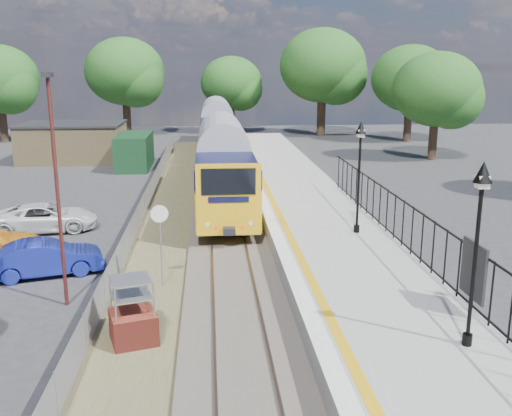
{
  "coord_description": "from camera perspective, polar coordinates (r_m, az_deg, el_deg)",
  "views": [
    {
      "loc": [
        -0.77,
        -16.4,
        7.58
      ],
      "look_at": [
        1.1,
        6.1,
        2.0
      ],
      "focal_mm": 40.0,
      "sensor_mm": 36.0,
      "label": 1
    }
  ],
  "objects": [
    {
      "name": "track_bed",
      "position": [
        27.13,
        -3.94,
        -2.17
      ],
      "size": [
        5.9,
        80.0,
        0.29
      ],
      "color": "#473F38",
      "rests_on": "ground"
    },
    {
      "name": "victorian_lamp_south",
      "position": [
        14.27,
        21.45,
        -0.38
      ],
      "size": [
        0.44,
        0.44,
        4.6
      ],
      "color": "black",
      "rests_on": "platform"
    },
    {
      "name": "tree_line",
      "position": [
        58.45,
        -2.68,
        12.91
      ],
      "size": [
        56.8,
        43.8,
        11.88
      ],
      "color": "#332319",
      "rests_on": "ground"
    },
    {
      "name": "car_white",
      "position": [
        28.8,
        -20.34,
        -0.9
      ],
      "size": [
        5.05,
        2.9,
        1.32
      ],
      "primitive_type": "imported",
      "rotation": [
        0.0,
        0.0,
        1.73
      ],
      "color": "silver",
      "rests_on": "ground"
    },
    {
      "name": "victorian_lamp_north",
      "position": [
        23.44,
        10.36,
        5.61
      ],
      "size": [
        0.44,
        0.44,
        4.6
      ],
      "color": "black",
      "rests_on": "platform"
    },
    {
      "name": "speed_sign",
      "position": [
        19.9,
        -9.56,
        -2.33
      ],
      "size": [
        0.61,
        0.14,
        3.03
      ],
      "rotation": [
        0.0,
        0.0,
        0.16
      ],
      "color": "#999EA3",
      "rests_on": "ground"
    },
    {
      "name": "carpark_lamp",
      "position": [
        18.79,
        -19.34,
        2.79
      ],
      "size": [
        0.25,
        0.5,
        7.44
      ],
      "color": "#481A18",
      "rests_on": "ground"
    },
    {
      "name": "car_blue",
      "position": [
        22.7,
        -20.27,
        -4.71
      ],
      "size": [
        4.35,
        2.53,
        1.35
      ],
      "primitive_type": "imported",
      "rotation": [
        0.0,
        0.0,
        1.85
      ],
      "color": "navy",
      "rests_on": "ground"
    },
    {
      "name": "ground",
      "position": [
        18.08,
        -1.91,
        -10.9
      ],
      "size": [
        120.0,
        120.0,
        0.0
      ],
      "primitive_type": "plane",
      "color": "#2D2D30",
      "rests_on": "ground"
    },
    {
      "name": "train",
      "position": [
        43.7,
        -3.73,
        6.97
      ],
      "size": [
        2.82,
        40.83,
        3.51
      ],
      "color": "gold",
      "rests_on": "ground"
    },
    {
      "name": "outbuilding",
      "position": [
        49.05,
        -16.74,
        6.2
      ],
      "size": [
        10.8,
        10.1,
        3.12
      ],
      "color": "#937D53",
      "rests_on": "ground"
    },
    {
      "name": "wire_fence",
      "position": [
        29.44,
        -11.3,
        -0.1
      ],
      "size": [
        0.06,
        52.0,
        1.2
      ],
      "color": "#999EA3",
      "rests_on": "ground"
    },
    {
      "name": "platform",
      "position": [
        25.9,
        6.51,
        -2.19
      ],
      "size": [
        5.0,
        70.0,
        0.9
      ],
      "primitive_type": "cube",
      "color": "gray",
      "rests_on": "ground"
    },
    {
      "name": "palisade_fence",
      "position": [
        20.82,
        16.04,
        -2.68
      ],
      "size": [
        0.12,
        26.0,
        2.0
      ],
      "color": "black",
      "rests_on": "platform"
    },
    {
      "name": "platform_edge",
      "position": [
        25.46,
        1.98,
        -1.32
      ],
      "size": [
        0.9,
        70.0,
        0.01
      ],
      "color": "silver",
      "rests_on": "platform"
    },
    {
      "name": "brick_plinth",
      "position": [
        16.51,
        -12.24,
        -10.14
      ],
      "size": [
        1.51,
        1.51,
        1.96
      ],
      "rotation": [
        0.0,
        0.0,
        0.29
      ],
      "color": "maroon",
      "rests_on": "ground"
    }
  ]
}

